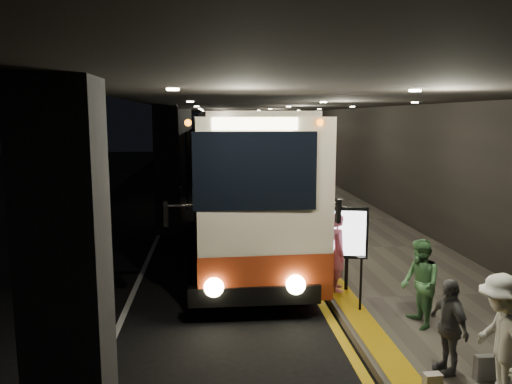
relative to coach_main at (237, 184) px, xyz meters
name	(u,v)px	position (x,y,z in m)	size (l,w,h in m)	color
ground	(212,265)	(-0.83, -2.30, -1.92)	(90.00, 90.00, 0.00)	black
lane_line_white	(163,226)	(-2.63, 2.70, -1.91)	(0.12, 50.00, 0.01)	silver
kerb_stripe_yellow	(274,224)	(1.52, 2.70, -1.91)	(0.18, 50.00, 0.01)	gold
sidewalk	(337,221)	(3.92, 2.70, -1.84)	(4.50, 50.00, 0.15)	#514C44
tactile_strip	(288,220)	(2.02, 2.70, -1.76)	(0.50, 50.00, 0.01)	gold
terminal_wall	(398,144)	(6.17, 2.70, 1.08)	(0.10, 50.00, 6.00)	black
support_columns	(167,170)	(-2.33, 1.70, 0.28)	(0.80, 24.80, 4.40)	black
canopy	(279,100)	(1.67, 2.70, 2.68)	(9.00, 50.00, 0.40)	black
coach_main	(237,184)	(0.00, 0.00, 0.00)	(3.10, 12.91, 4.00)	beige
coach_second	(228,154)	(0.19, 14.82, -0.14)	(2.80, 11.83, 3.70)	beige
coach_third	(222,143)	(0.09, 27.71, -0.15)	(2.90, 11.80, 3.68)	beige
passenger_boarding	(338,252)	(1.97, -4.94, -0.89)	(0.64, 0.42, 1.76)	#CB5E80
passenger_waiting_green	(420,284)	(2.98, -6.99, -0.95)	(0.80, 0.49, 1.64)	#467E4A
passenger_waiting_white	(501,339)	(3.03, -9.48, -0.87)	(1.16, 0.54, 1.79)	silver
passenger_waiting_grey	(448,326)	(2.72, -8.65, -1.03)	(0.86, 0.44, 1.47)	#54555A
bag_polka	(485,368)	(3.18, -8.93, -1.58)	(0.31, 0.13, 0.37)	black
bag_plain	(432,384)	(2.24, -9.23, -1.62)	(0.24, 0.14, 0.30)	beige
info_sign	(348,234)	(2.17, -4.96, -0.49)	(0.90, 0.28, 1.89)	black
stanchion_post	(361,284)	(2.14, -6.14, -1.22)	(0.05, 0.05, 1.09)	black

